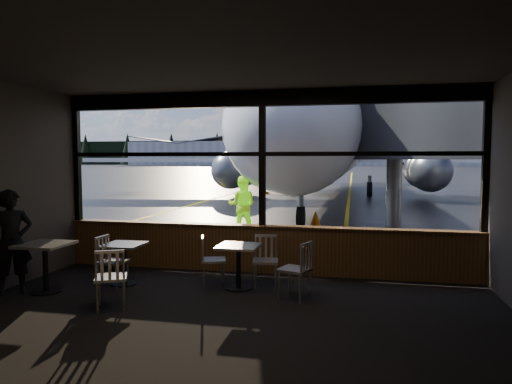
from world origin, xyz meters
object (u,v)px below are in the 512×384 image
(passenger, at_px, (12,242))
(cone_wing, at_px, (267,190))
(cone_nose, at_px, (315,218))
(chair_near_e, at_px, (295,270))
(chair_mid_w, at_px, (113,262))
(cafe_table_mid, at_px, (124,264))
(chair_mid_s, at_px, (111,278))
(chair_near_w, at_px, (214,261))
(chair_near_n, at_px, (265,262))
(jet_bridge, at_px, (420,154))
(ground_crew, at_px, (242,205))
(cafe_table_near, at_px, (239,267))
(cafe_table_left, at_px, (46,268))
(airliner, at_px, (329,100))

(passenger, relative_size, cone_wing, 3.86)
(cone_nose, relative_size, cone_wing, 1.11)
(chair_near_e, xyz_separation_m, chair_mid_w, (-3.09, -0.05, -0.01))
(chair_mid_w, bearing_deg, cone_nose, 165.74)
(cafe_table_mid, height_order, chair_mid_s, chair_mid_s)
(cafe_table_mid, distance_m, chair_mid_s, 1.34)
(chair_near_w, distance_m, chair_near_n, 0.91)
(chair_mid_w, bearing_deg, jet_bridge, 144.22)
(chair_near_e, height_order, ground_crew, ground_crew)
(cone_wing, bearing_deg, chair_near_e, -78.21)
(jet_bridge, xyz_separation_m, chair_near_e, (-2.77, -7.06, -1.89))
(cone_nose, bearing_deg, cafe_table_near, -94.63)
(chair_near_w, height_order, passenger, passenger)
(cafe_table_left, distance_m, chair_mid_s, 1.59)
(chair_mid_w, height_order, cone_wing, chair_mid_w)
(chair_near_w, bearing_deg, cafe_table_near, 54.72)
(chair_near_w, relative_size, chair_mid_s, 0.94)
(airliner, height_order, jet_bridge, airliner)
(jet_bridge, height_order, chair_near_w, jet_bridge)
(cafe_table_left, bearing_deg, cafe_table_mid, 34.52)
(chair_mid_s, relative_size, cone_wing, 2.08)
(cafe_table_left, relative_size, chair_near_e, 0.88)
(chair_mid_w, relative_size, cone_nose, 1.84)
(airliner, relative_size, cone_wing, 84.78)
(chair_mid_w, relative_size, ground_crew, 0.53)
(cafe_table_left, bearing_deg, chair_near_w, 21.40)
(cone_nose, bearing_deg, passenger, -114.74)
(chair_near_n, bearing_deg, cone_wing, -88.25)
(chair_near_w, relative_size, chair_mid_w, 0.96)
(jet_bridge, xyz_separation_m, cafe_table_mid, (-5.80, -6.84, -1.99))
(chair_mid_s, xyz_separation_m, chair_mid_w, (-0.52, 0.98, -0.01))
(chair_near_n, height_order, passenger, passenger)
(airliner, distance_m, passenger, 22.15)
(chair_near_n, height_order, cone_nose, chair_near_n)
(cafe_table_left, bearing_deg, chair_near_e, 6.75)
(chair_near_n, xyz_separation_m, chair_mid_w, (-2.51, -0.64, 0.01))
(jet_bridge, relative_size, cone_nose, 21.90)
(airliner, distance_m, chair_near_n, 20.68)
(jet_bridge, bearing_deg, chair_mid_s, -123.42)
(cafe_table_left, xyz_separation_m, ground_crew, (1.75, 6.45, 0.45))
(chair_mid_s, height_order, chair_mid_w, chair_mid_s)
(chair_near_w, bearing_deg, chair_mid_s, -52.81)
(cafe_table_near, height_order, cone_nose, cafe_table_near)
(jet_bridge, xyz_separation_m, chair_near_w, (-4.26, -6.54, -1.92))
(chair_near_e, relative_size, chair_mid_s, 1.01)
(cone_wing, bearing_deg, jet_bridge, -63.98)
(chair_near_n, bearing_deg, chair_mid_s, 30.17)
(airliner, relative_size, ground_crew, 21.88)
(chair_near_e, bearing_deg, chair_mid_s, 131.36)
(cafe_table_near, distance_m, cone_nose, 8.06)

